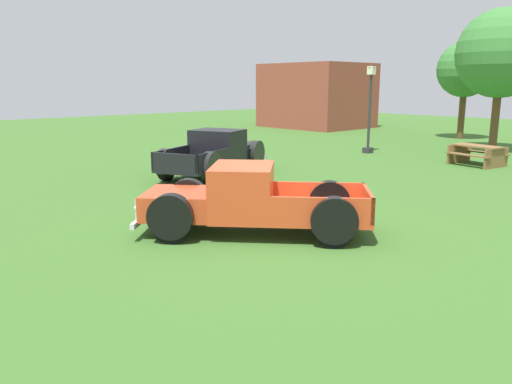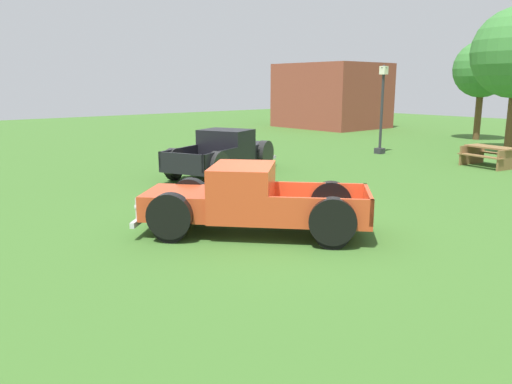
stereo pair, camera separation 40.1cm
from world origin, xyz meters
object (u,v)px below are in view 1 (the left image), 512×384
at_px(lamp_post_near, 370,107).
at_px(oak_tree_west, 502,54).
at_px(pickup_truck_foreground, 240,201).
at_px(oak_tree_east, 466,70).
at_px(pickup_truck_behind_left, 219,152).
at_px(picnic_table, 477,153).

distance_m(lamp_post_near, oak_tree_west, 6.43).
distance_m(pickup_truck_foreground, lamp_post_near, 13.82).
xyz_separation_m(pickup_truck_foreground, oak_tree_east, (-5.56, 21.66, 3.19)).
relative_size(pickup_truck_foreground, pickup_truck_behind_left, 0.87).
height_order(pickup_truck_foreground, pickup_truck_behind_left, pickup_truck_behind_left).
bearing_deg(oak_tree_west, pickup_truck_behind_left, -107.76).
height_order(lamp_post_near, oak_tree_east, oak_tree_east).
xyz_separation_m(pickup_truck_behind_left, lamp_post_near, (0.53, 8.29, 1.33)).
xyz_separation_m(pickup_truck_foreground, pickup_truck_behind_left, (-6.09, 4.28, 0.04)).
xyz_separation_m(pickup_truck_foreground, lamp_post_near, (-5.57, 12.57, 1.37)).
distance_m(lamp_post_near, picnic_table, 5.20).
distance_m(pickup_truck_foreground, picnic_table, 12.72).
height_order(pickup_truck_foreground, picnic_table, pickup_truck_foreground).
bearing_deg(oak_tree_east, picnic_table, -61.05).
height_order(pickup_truck_foreground, oak_tree_west, oak_tree_west).
bearing_deg(pickup_truck_foreground, picnic_table, 92.75).
bearing_deg(lamp_post_near, picnic_table, 1.55).
xyz_separation_m(pickup_truck_behind_left, picnic_table, (5.48, 8.42, -0.24)).
xyz_separation_m(pickup_truck_foreground, picnic_table, (-0.61, 12.71, -0.20)).
distance_m(pickup_truck_foreground, pickup_truck_behind_left, 7.45).
distance_m(lamp_post_near, oak_tree_east, 9.27).
distance_m(pickup_truck_behind_left, oak_tree_west, 14.17).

